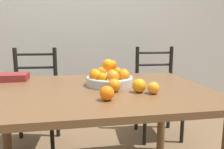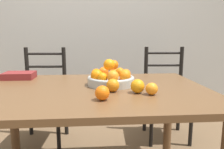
{
  "view_description": "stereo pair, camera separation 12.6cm",
  "coord_description": "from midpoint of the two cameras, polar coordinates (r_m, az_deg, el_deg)",
  "views": [
    {
      "loc": [
        -0.11,
        -1.34,
        1.05
      ],
      "look_at": [
        0.13,
        -0.01,
        0.81
      ],
      "focal_mm": 35.0,
      "sensor_mm": 36.0,
      "label": 1
    },
    {
      "loc": [
        0.02,
        -1.35,
        1.05
      ],
      "look_at": [
        0.13,
        -0.01,
        0.81
      ],
      "focal_mm": 35.0,
      "sensor_mm": 36.0,
      "label": 2
    }
  ],
  "objects": [
    {
      "name": "orange_loose_0",
      "position": [
        1.28,
        9.51,
        -3.05
      ],
      "size": [
        0.08,
        0.08,
        0.08
      ],
      "color": "orange",
      "rests_on": "dining_table"
    },
    {
      "name": "dining_table",
      "position": [
        1.41,
        -2.62,
        -7.25
      ],
      "size": [
        1.48,
        1.01,
        0.72
      ],
      "color": "brown",
      "rests_on": "ground_plane"
    },
    {
      "name": "wall_back",
      "position": [
        2.87,
        -3.88,
        15.09
      ],
      "size": [
        8.0,
        0.06,
        2.6
      ],
      "color": "beige",
      "rests_on": "ground_plane"
    },
    {
      "name": "fruit_bowl",
      "position": [
        1.47,
        2.13,
        -0.75
      ],
      "size": [
        0.31,
        0.31,
        0.18
      ],
      "color": "#B2B7B2",
      "rests_on": "dining_table"
    },
    {
      "name": "chair_right",
      "position": [
        2.33,
        15.47,
        -4.75
      ],
      "size": [
        0.44,
        0.42,
        0.93
      ],
      "rotation": [
        0.0,
        0.0,
        -0.05
      ],
      "color": "black",
      "rests_on": "ground_plane"
    },
    {
      "name": "orange_loose_1",
      "position": [
        1.26,
        13.19,
        -3.69
      ],
      "size": [
        0.07,
        0.07,
        0.07
      ],
      "color": "orange",
      "rests_on": "dining_table"
    },
    {
      "name": "book_stack",
      "position": [
        1.81,
        -21.26,
        -0.25
      ],
      "size": [
        0.23,
        0.17,
        0.05
      ],
      "color": "maroon",
      "rests_on": "dining_table"
    },
    {
      "name": "orange_loose_2",
      "position": [
        1.12,
        0.65,
        -4.88
      ],
      "size": [
        0.08,
        0.08,
        0.08
      ],
      "color": "orange",
      "rests_on": "dining_table"
    },
    {
      "name": "chair_left",
      "position": [
        2.24,
        -16.06,
        -5.41
      ],
      "size": [
        0.45,
        0.43,
        0.93
      ],
      "rotation": [
        0.0,
        0.0,
        -0.07
      ],
      "color": "black",
      "rests_on": "ground_plane"
    },
    {
      "name": "orange_loose_3",
      "position": [
        1.29,
        3.02,
        -2.87
      ],
      "size": [
        0.08,
        0.08,
        0.08
      ],
      "color": "orange",
      "rests_on": "dining_table"
    }
  ]
}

